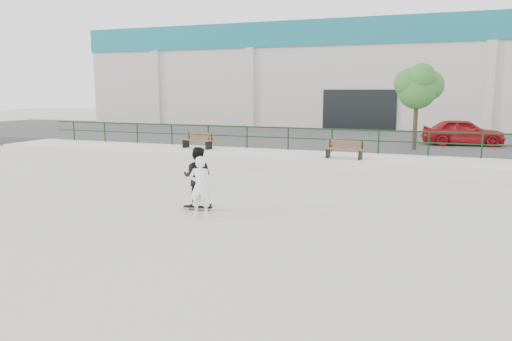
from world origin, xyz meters
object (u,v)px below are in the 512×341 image
at_px(standing_skater, 197,177).
at_px(seated_skater, 200,187).
at_px(skateboard, 198,207).
at_px(bench_right, 344,149).
at_px(bench_left, 198,140).
at_px(tree, 418,85).
at_px(red_car, 463,132).

height_order(standing_skater, seated_skater, standing_skater).
relative_size(skateboard, seated_skater, 0.51).
bearing_deg(bench_right, standing_skater, -100.42).
bearing_deg(seated_skater, standing_skater, -70.41).
relative_size(bench_left, tree, 0.44).
relative_size(red_car, standing_skater, 2.37).
height_order(bench_left, seated_skater, seated_skater).
bearing_deg(red_car, standing_skater, 146.29).
bearing_deg(bench_right, seated_skater, -96.62).
relative_size(bench_right, tree, 0.42).
relative_size(bench_right, red_car, 0.43).
xyz_separation_m(skateboard, seated_skater, (0.41, -0.63, 0.71)).
distance_m(bench_right, skateboard, 8.27).
bearing_deg(skateboard, red_car, 56.00).
bearing_deg(tree, bench_left, -161.92).
bearing_deg(bench_right, red_car, 63.65).
relative_size(red_car, skateboard, 4.76).
bearing_deg(skateboard, seated_skater, -65.80).
xyz_separation_m(red_car, skateboard, (-6.92, -14.77, -1.08)).
distance_m(bench_right, standing_skater, 8.24).
relative_size(bench_left, skateboard, 2.12).
height_order(bench_left, bench_right, bench_left).
xyz_separation_m(tree, standing_skater, (-4.86, -11.96, -2.49)).
bearing_deg(seated_skater, bench_right, -116.85).
distance_m(bench_left, red_car, 12.94).
xyz_separation_m(tree, skateboard, (-4.86, -11.96, -3.31)).
relative_size(tree, seated_skater, 2.47).
height_order(bench_left, red_car, red_car).
height_order(tree, seated_skater, tree).
xyz_separation_m(bench_left, skateboard, (4.59, -8.88, -0.80)).
distance_m(red_car, seated_skater, 16.73).
bearing_deg(standing_skater, bench_left, -73.22).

